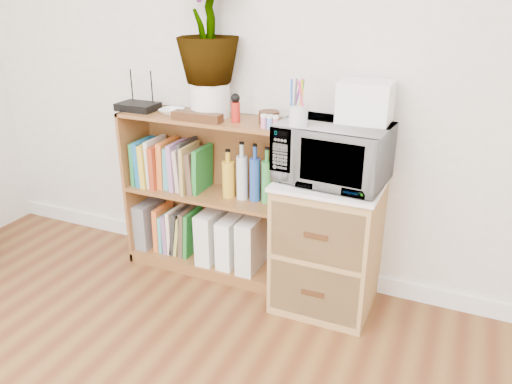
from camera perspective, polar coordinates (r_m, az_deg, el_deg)
The scene contains 21 objects.
skirting_board at distance 3.10m, azimuth 1.80°, elevation -7.82°, with size 4.00×0.02×0.10m, color white.
bookshelf at distance 2.93m, azimuth -5.49°, elevation -0.47°, with size 1.00×0.30×0.95m, color brown.
wicker_unit at distance 2.66m, azimuth 8.15°, elevation -6.06°, with size 0.50×0.45×0.70m, color #9E7542.
microwave at distance 2.45m, azimuth 8.74°, elevation 4.46°, with size 0.52×0.35×0.29m, color white.
pen_cup at distance 2.34m, azimuth 4.85°, elevation 8.67°, with size 0.09×0.09×0.10m, color silver.
small_appliance at distance 2.45m, azimuth 12.43°, elevation 10.04°, with size 0.24×0.20×0.19m, color white.
router at distance 2.99m, azimuth -13.33°, elevation 9.48°, with size 0.23×0.16×0.04m, color black.
white_bowl at distance 2.85m, azimuth -9.62°, elevation 9.06°, with size 0.13×0.13×0.03m, color white.
plant_pot at distance 2.77m, azimuth -5.26°, elevation 10.47°, with size 0.22×0.22×0.18m, color white.
potted_plant at distance 2.71m, azimuth -5.56°, elevation 18.49°, with size 0.33×0.33×0.59m, color #33762F.
trinket_box at distance 2.69m, azimuth -6.75°, elevation 8.54°, with size 0.28×0.07×0.05m, color #34190E.
kokeshi_doll at distance 2.64m, azimuth -2.35°, elevation 9.10°, with size 0.05×0.05×0.11m, color #B21D15.
wooden_bowl at distance 2.62m, azimuth 1.49°, elevation 8.54°, with size 0.11×0.11×0.06m, color #361A0E.
paint_jars at distance 2.52m, azimuth 1.58°, elevation 7.80°, with size 0.10×0.04×0.05m, color #D07397.
file_box at distance 3.26m, azimuth -12.07°, elevation -3.48°, with size 0.09×0.23×0.29m, color slate.
magazine_holder_left at distance 3.02m, azimuth -5.11°, elevation -4.90°, with size 0.10×0.25×0.32m, color white.
magazine_holder_mid at distance 2.97m, azimuth -2.89°, elevation -5.56°, with size 0.09×0.24×0.30m, color white.
magazine_holder_right at distance 2.91m, azimuth -0.50°, elevation -5.86°, with size 0.10×0.26×0.32m, color silver.
cookbooks at distance 3.00m, azimuth -9.70°, elevation 3.07°, with size 0.44×0.20×0.29m.
liquor_bottles at distance 2.75m, azimuth -0.36°, elevation 1.91°, with size 0.37×0.07×0.32m.
lower_books at distance 3.15m, azimuth -8.93°, elevation -4.31°, with size 0.26×0.19×0.29m.
Camera 1 is at (0.99, -0.25, 1.61)m, focal length 35.00 mm.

